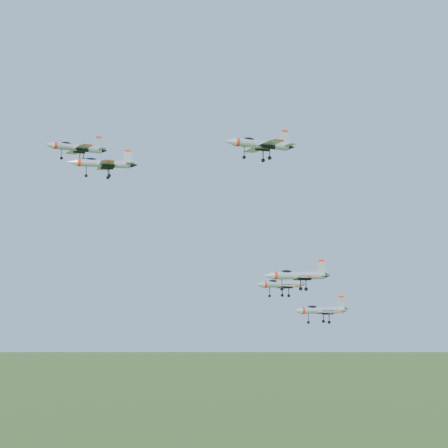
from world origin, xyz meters
name	(u,v)px	position (x,y,z in m)	size (l,w,h in m)	color
jet_lead	(76,147)	(-17.28, 9.37, 150.20)	(11.70, 9.81, 3.13)	#B0B7BE
jet_left_high	(102,163)	(-13.48, 4.28, 146.75)	(12.24, 10.14, 3.27)	#B0B7BE
jet_right_high	(260,144)	(5.12, -20.40, 146.73)	(11.60, 9.56, 3.10)	#B0B7BE
jet_left_low	(281,284)	(20.45, 3.98, 125.78)	(11.72, 9.80, 3.14)	#B0B7BE
jet_right_low	(297,275)	(13.87, -15.04, 127.56)	(11.63, 9.64, 3.11)	#B0B7BE
jet_trail	(321,310)	(27.55, 1.40, 120.93)	(12.13, 9.98, 3.25)	#B0B7BE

